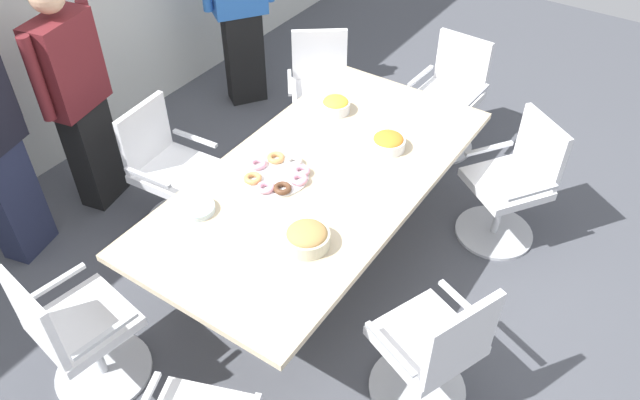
# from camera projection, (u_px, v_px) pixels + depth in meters

# --- Properties ---
(ground_plane) EXTENTS (10.00, 10.00, 0.01)m
(ground_plane) POSITION_uv_depth(u_px,v_px,m) (320.00, 261.00, 4.22)
(ground_plane) COLOR #4C4F56
(conference_table) EXTENTS (2.40, 1.20, 0.75)m
(conference_table) POSITION_uv_depth(u_px,v_px,m) (320.00, 191.00, 3.80)
(conference_table) COLOR #CCB793
(conference_table) RESTS_ON ground
(office_chair_0) EXTENTS (0.58, 0.58, 0.91)m
(office_chair_0) POSITION_uv_depth(u_px,v_px,m) (170.00, 175.00, 4.26)
(office_chair_0) COLOR silver
(office_chair_0) RESTS_ON ground
(office_chair_1) EXTENTS (0.61, 0.61, 0.91)m
(office_chair_1) POSITION_uv_depth(u_px,v_px,m) (78.00, 335.00, 3.26)
(office_chair_1) COLOR silver
(office_chair_1) RESTS_ON ground
(office_chair_3) EXTENTS (0.70, 0.70, 0.91)m
(office_chair_3) POSITION_uv_depth(u_px,v_px,m) (432.00, 354.00, 3.17)
(office_chair_3) COLOR silver
(office_chair_3) RESTS_ON ground
(office_chair_4) EXTENTS (0.75, 0.75, 0.91)m
(office_chair_4) POSITION_uv_depth(u_px,v_px,m) (511.00, 188.00, 4.16)
(office_chair_4) COLOR silver
(office_chair_4) RESTS_ON ground
(office_chair_5) EXTENTS (0.56, 0.56, 0.91)m
(office_chair_5) POSITION_uv_depth(u_px,v_px,m) (448.00, 102.00, 4.96)
(office_chair_5) COLOR silver
(office_chair_5) RESTS_ON ground
(office_chair_6) EXTENTS (0.76, 0.76, 0.91)m
(office_chair_6) POSITION_uv_depth(u_px,v_px,m) (321.00, 97.00, 5.01)
(office_chair_6) COLOR silver
(office_chair_6) RESTS_ON ground
(person_standing_1) EXTENTS (0.61, 0.31, 1.68)m
(person_standing_1) POSITION_uv_depth(u_px,v_px,m) (77.00, 97.00, 4.14)
(person_standing_1) COLOR black
(person_standing_1) RESTS_ON ground
(person_standing_2) EXTENTS (0.55, 0.43, 1.74)m
(person_standing_2) POSITION_uv_depth(u_px,v_px,m) (240.00, 4.00, 5.16)
(person_standing_2) COLOR black
(person_standing_2) RESTS_ON ground
(snack_bowl_cookies) EXTENTS (0.24, 0.24, 0.12)m
(snack_bowl_cookies) POSITION_uv_depth(u_px,v_px,m) (307.00, 237.00, 3.24)
(snack_bowl_cookies) COLOR beige
(snack_bowl_cookies) RESTS_ON conference_table
(snack_bowl_chips_orange) EXTENTS (0.22, 0.22, 0.10)m
(snack_bowl_chips_orange) POSITION_uv_depth(u_px,v_px,m) (388.00, 142.00, 3.88)
(snack_bowl_chips_orange) COLOR white
(snack_bowl_chips_orange) RESTS_ON conference_table
(snack_bowl_chips_yellow) EXTENTS (0.20, 0.20, 0.11)m
(snack_bowl_chips_yellow) POSITION_uv_depth(u_px,v_px,m) (336.00, 105.00, 4.20)
(snack_bowl_chips_yellow) COLOR white
(snack_bowl_chips_yellow) RESTS_ON conference_table
(donut_platter) EXTENTS (0.40, 0.40, 0.04)m
(donut_platter) POSITION_uv_depth(u_px,v_px,m) (278.00, 174.00, 3.69)
(donut_platter) COLOR white
(donut_platter) RESTS_ON conference_table
(plate_stack) EXTENTS (0.20, 0.20, 0.04)m
(plate_stack) POSITION_uv_depth(u_px,v_px,m) (197.00, 208.00, 3.47)
(plate_stack) COLOR white
(plate_stack) RESTS_ON conference_table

